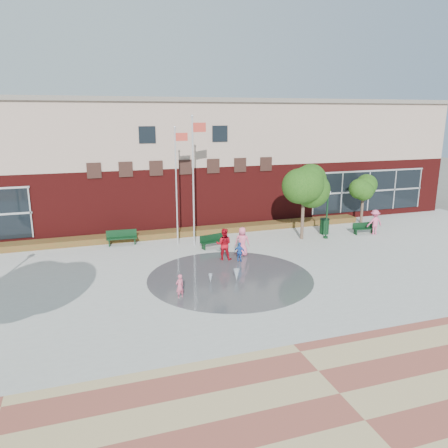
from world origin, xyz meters
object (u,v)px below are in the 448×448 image
object	(u,v)px
trash_can	(324,226)
bench_left	(122,240)
flagpole_left	(177,180)
child_splash	(180,286)
flagpole_right	(194,175)

from	to	relation	value
trash_can	bench_left	bearing A→B (deg)	172.95
bench_left	flagpole_left	bearing A→B (deg)	-12.55
trash_can	child_splash	xyz separation A→B (m)	(-11.94, -7.58, 0.02)
bench_left	child_splash	bearing A→B (deg)	-76.11
flagpole_right	child_splash	size ratio (longest dim) A/B	7.01
flagpole_left	child_splash	xyz separation A→B (m)	(-1.76, -8.27, -3.55)
bench_left	child_splash	distance (m)	9.42
flagpole_left	child_splash	size ratio (longest dim) A/B	6.43
flagpole_right	child_splash	world-z (taller)	flagpole_right
bench_left	trash_can	xyz separation A→B (m)	(13.63, -1.69, 0.25)
flagpole_right	child_splash	distance (m)	9.06
child_splash	bench_left	bearing A→B (deg)	-103.48
trash_can	child_splash	size ratio (longest dim) A/B	0.95
flagpole_left	trash_can	distance (m)	10.82
flagpole_left	flagpole_right	xyz separation A→B (m)	(0.94, -0.57, 0.39)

